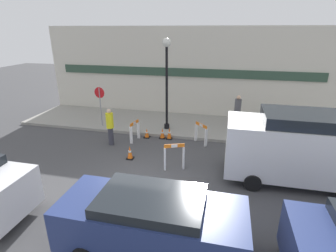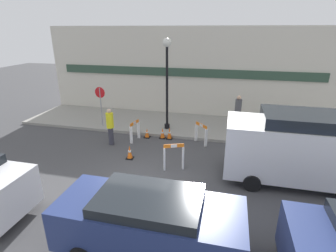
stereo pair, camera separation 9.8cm
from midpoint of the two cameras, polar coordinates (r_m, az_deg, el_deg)
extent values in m
plane|color=#424244|center=(9.78, -6.05, -12.71)|extent=(60.00, 60.00, 0.00)
cube|color=gray|center=(15.34, 1.66, 0.39)|extent=(18.00, 3.86, 0.15)
cube|color=beige|center=(16.59, 3.17, 11.45)|extent=(18.00, 0.12, 5.50)
cube|color=#2D4738|center=(16.48, 3.10, 11.57)|extent=(16.20, 0.10, 0.50)
cylinder|color=black|center=(14.49, -0.46, -0.02)|extent=(0.29, 0.29, 0.24)
cylinder|color=black|center=(13.90, -0.49, 7.96)|extent=(0.13, 0.13, 4.36)
sphere|color=silver|center=(13.59, -0.52, 17.71)|extent=(0.44, 0.44, 0.44)
cylinder|color=gray|center=(15.06, -14.62, 3.99)|extent=(0.06, 0.06, 2.18)
cylinder|color=red|center=(14.85, -14.90, 7.03)|extent=(0.60, 0.07, 0.60)
cube|color=white|center=(10.45, -0.96, -7.23)|extent=(0.11, 0.14, 0.96)
cube|color=white|center=(10.56, 3.12, -6.92)|extent=(0.11, 0.14, 0.96)
cube|color=orange|center=(10.25, 1.12, -4.32)|extent=(0.76, 0.33, 0.15)
cube|color=white|center=(10.25, 1.12, -4.32)|extent=(0.24, 0.12, 0.13)
cube|color=white|center=(12.63, 8.03, -2.55)|extent=(0.14, 0.13, 0.89)
cube|color=white|center=(13.20, 5.91, -1.41)|extent=(0.14, 0.13, 0.89)
cube|color=orange|center=(12.72, 7.04, 0.19)|extent=(0.61, 0.63, 0.15)
cube|color=white|center=(12.72, 7.04, 0.19)|extent=(0.20, 0.20, 0.14)
cube|color=white|center=(13.51, -6.66, -0.93)|extent=(0.14, 0.08, 0.88)
cube|color=white|center=(12.94, -8.26, -1.99)|extent=(0.14, 0.08, 0.88)
cube|color=orange|center=(13.04, -7.55, 0.65)|extent=(0.17, 0.78, 0.15)
cube|color=white|center=(13.04, -7.55, 0.65)|extent=(0.07, 0.24, 0.14)
cube|color=black|center=(13.71, -4.81, -2.42)|extent=(0.30, 0.30, 0.04)
cone|color=orange|center=(13.62, -4.84, -1.45)|extent=(0.23, 0.22, 0.46)
cylinder|color=white|center=(13.61, -4.84, -1.36)|extent=(0.13, 0.13, 0.06)
cube|color=black|center=(13.51, 0.07, -2.72)|extent=(0.30, 0.30, 0.04)
cone|color=orange|center=(13.39, 0.07, -1.49)|extent=(0.22, 0.22, 0.58)
cylinder|color=white|center=(13.38, 0.07, -1.38)|extent=(0.13, 0.13, 0.08)
cube|color=black|center=(11.65, -8.47, -6.94)|extent=(0.30, 0.30, 0.04)
cone|color=orange|center=(11.51, -8.55, -5.59)|extent=(0.23, 0.23, 0.57)
cylinder|color=white|center=(11.50, -8.56, -5.46)|extent=(0.13, 0.13, 0.08)
cube|color=black|center=(13.59, -1.44, -2.58)|extent=(0.30, 0.30, 0.04)
cone|color=orange|center=(13.48, -1.45, -1.49)|extent=(0.22, 0.22, 0.52)
cylinder|color=white|center=(13.47, -1.45, -1.39)|extent=(0.13, 0.13, 0.07)
cylinder|color=#33333D|center=(13.02, -12.53, -2.16)|extent=(0.26, 0.26, 0.88)
cylinder|color=yellow|center=(12.74, -12.80, 1.18)|extent=(0.36, 0.36, 0.73)
sphere|color=beige|center=(12.60, -12.97, 3.19)|extent=(0.21, 0.21, 0.21)
cylinder|color=#33333D|center=(14.97, 14.51, 1.29)|extent=(0.30, 0.30, 0.88)
cylinder|color=#4C4C51|center=(14.73, 14.79, 4.26)|extent=(0.41, 0.41, 0.73)
sphere|color=#DBAD89|center=(14.61, 14.95, 6.05)|extent=(0.25, 0.25, 0.22)
cylinder|color=black|center=(9.94, -29.49, -12.95)|extent=(0.60, 0.18, 0.60)
cube|color=navy|center=(6.88, -4.01, -20.34)|extent=(4.56, 1.78, 1.09)
cube|color=#1E2328|center=(6.53, -4.13, -16.71)|extent=(2.51, 1.64, 0.50)
cylinder|color=black|center=(7.71, 8.97, -20.56)|extent=(0.60, 0.18, 0.60)
cylinder|color=black|center=(8.28, -11.88, -17.47)|extent=(0.60, 0.18, 0.60)
cylinder|color=black|center=(7.99, 27.91, -21.45)|extent=(0.60, 0.18, 0.60)
cube|color=white|center=(10.49, 26.74, -4.67)|extent=(5.24, 2.03, 1.94)
cube|color=#1E2328|center=(10.16, 27.60, 0.31)|extent=(2.88, 1.87, 0.81)
cylinder|color=black|center=(12.25, 32.42, -7.24)|extent=(0.60, 0.18, 0.60)
cylinder|color=black|center=(11.52, 17.03, -6.42)|extent=(0.60, 0.18, 0.60)
cylinder|color=black|center=(9.75, 17.65, -11.71)|extent=(0.60, 0.18, 0.60)
camera|label=1|loc=(0.05, -90.23, -0.08)|focal=28.00mm
camera|label=2|loc=(0.05, 89.77, 0.08)|focal=28.00mm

